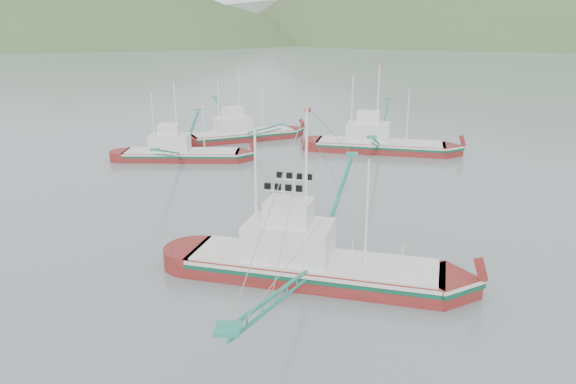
{
  "coord_description": "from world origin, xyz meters",
  "views": [
    {
      "loc": [
        1.8,
        -36.41,
        16.37
      ],
      "look_at": [
        0.0,
        6.0,
        3.2
      ],
      "focal_mm": 35.0,
      "sensor_mm": 36.0,
      "label": 1
    }
  ],
  "objects_px": {
    "bg_boat_far": "(242,124)",
    "main_boat": "(311,247)",
    "bg_boat_left": "(180,149)",
    "bg_boat_right": "(379,136)"
  },
  "relations": [
    {
      "from": "bg_boat_right",
      "to": "bg_boat_left",
      "type": "xyz_separation_m",
      "value": [
        -24.4,
        -5.43,
        -0.62
      ]
    },
    {
      "from": "bg_boat_far",
      "to": "main_boat",
      "type": "bearing_deg",
      "value": -103.95
    },
    {
      "from": "bg_boat_far",
      "to": "bg_boat_left",
      "type": "xyz_separation_m",
      "value": [
        -6.12,
        -11.84,
        -0.84
      ]
    },
    {
      "from": "bg_boat_right",
      "to": "bg_boat_far",
      "type": "bearing_deg",
      "value": 171.22
    },
    {
      "from": "bg_boat_far",
      "to": "bg_boat_left",
      "type": "distance_m",
      "value": 13.35
    },
    {
      "from": "main_boat",
      "to": "bg_boat_right",
      "type": "bearing_deg",
      "value": 89.88
    },
    {
      "from": "bg_boat_left",
      "to": "bg_boat_far",
      "type": "bearing_deg",
      "value": 61.24
    },
    {
      "from": "bg_boat_right",
      "to": "bg_boat_far",
      "type": "distance_m",
      "value": 19.37
    },
    {
      "from": "main_boat",
      "to": "bg_boat_left",
      "type": "height_order",
      "value": "main_boat"
    },
    {
      "from": "main_boat",
      "to": "bg_boat_left",
      "type": "distance_m",
      "value": 35.45
    }
  ]
}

